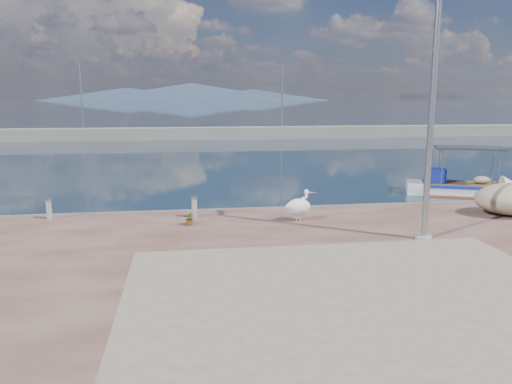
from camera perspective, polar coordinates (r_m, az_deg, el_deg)
The scene contains 10 objects.
ground at distance 12.53m, azimuth 2.54°, elevation -9.10°, with size 1400.00×1400.00×0.00m, color #162635.
quay_patch at distance 9.90m, azimuth 11.73°, elevation -11.75°, with size 9.00×7.00×0.01m, color gray.
breakwater at distance 51.75m, azimuth -5.84°, elevation 6.70°, with size 120.00×2.20×7.50m.
mountains at distance 661.62m, azimuth -7.87°, elevation 11.17°, with size 370.00×280.00×22.00m.
boat_right at distance 23.97m, azimuth 22.75°, elevation 0.18°, with size 5.41×3.54×2.48m.
pelican at distance 15.36m, azimuth 4.94°, elevation -1.66°, with size 1.03×0.63×0.97m.
lamp_post at distance 13.74m, azimuth 19.37°, elevation 8.26°, with size 0.44×0.96×7.00m.
bollard_near at distance 15.89m, azimuth -7.06°, elevation -1.60°, with size 0.23×0.23×0.69m.
bollard_far at distance 16.87m, azimuth -22.59°, elevation -1.69°, with size 0.22×0.22×0.66m.
potted_plant at distance 15.02m, azimuth -7.58°, elevation -2.99°, with size 0.37×0.32×0.42m, color #33722D.
Camera 1 is at (-2.24, -11.57, 4.27)m, focal length 35.00 mm.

